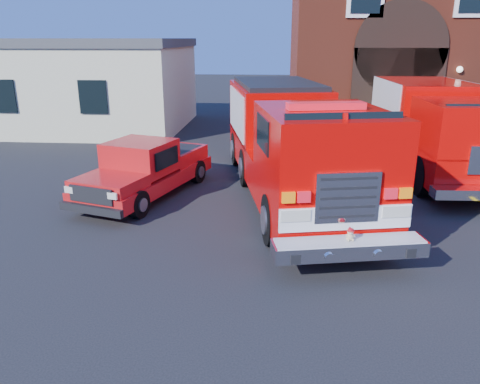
# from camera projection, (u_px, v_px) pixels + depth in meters

# --- Properties ---
(ground) EXTENTS (100.00, 100.00, 0.00)m
(ground) POSITION_uv_depth(u_px,v_px,m) (244.00, 227.00, 11.31)
(ground) COLOR black
(ground) RESTS_ON ground
(parking_stripe_mid) EXTENTS (0.12, 3.00, 0.01)m
(parking_stripe_mid) POSITION_uv_depth(u_px,v_px,m) (460.00, 184.00, 14.62)
(parking_stripe_mid) COLOR yellow
(parking_stripe_mid) RESTS_ON ground
(parking_stripe_far) EXTENTS (0.12, 3.00, 0.01)m
(parking_stripe_far) POSITION_uv_depth(u_px,v_px,m) (430.00, 161.00, 17.46)
(parking_stripe_far) COLOR yellow
(parking_stripe_far) RESTS_ON ground
(fire_station) EXTENTS (15.20, 10.20, 8.45)m
(fire_station) POSITION_uv_depth(u_px,v_px,m) (449.00, 40.00, 22.56)
(fire_station) COLOR maroon
(fire_station) RESTS_ON ground
(side_building) EXTENTS (10.20, 8.20, 4.35)m
(side_building) POSITION_uv_depth(u_px,v_px,m) (84.00, 83.00, 23.58)
(side_building) COLOR beige
(side_building) RESTS_ON ground
(fire_engine) EXTENTS (4.62, 10.30, 3.07)m
(fire_engine) POSITION_uv_depth(u_px,v_px,m) (292.00, 141.00, 13.19)
(fire_engine) COLOR black
(fire_engine) RESTS_ON ground
(pickup_truck) EXTENTS (3.22, 5.33, 1.64)m
(pickup_truck) POSITION_uv_depth(u_px,v_px,m) (146.00, 169.00, 13.41)
(pickup_truck) COLOR black
(pickup_truck) RESTS_ON ground
(secondary_truck) EXTENTS (3.13, 9.11, 2.92)m
(secondary_truck) POSITION_uv_depth(u_px,v_px,m) (431.00, 123.00, 16.02)
(secondary_truck) COLOR black
(secondary_truck) RESTS_ON ground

